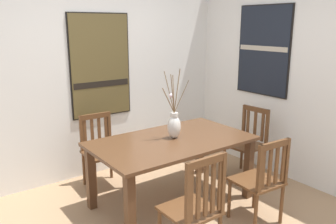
# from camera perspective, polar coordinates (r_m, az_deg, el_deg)

# --- Properties ---
(wall_back) EXTENTS (6.40, 0.12, 2.70)m
(wall_back) POSITION_cam_1_polar(r_m,az_deg,el_deg) (4.57, -11.38, 6.69)
(wall_back) COLOR silver
(wall_back) RESTS_ON ground_plane
(wall_side) EXTENTS (0.12, 6.40, 2.70)m
(wall_side) POSITION_cam_1_polar(r_m,az_deg,el_deg) (4.42, 22.75, 5.61)
(wall_side) COLOR silver
(wall_side) RESTS_ON ground_plane
(dining_table) EXTENTS (1.70, 0.99, 0.74)m
(dining_table) POSITION_cam_1_polar(r_m,az_deg,el_deg) (3.74, 0.67, -6.05)
(dining_table) COLOR #51331E
(dining_table) RESTS_ON ground_plane
(centerpiece_vase) EXTENTS (0.23, 0.20, 0.75)m
(centerpiece_vase) POSITION_cam_1_polar(r_m,az_deg,el_deg) (3.71, 1.00, -2.12)
(centerpiece_vase) COLOR silver
(centerpiece_vase) RESTS_ON dining_table
(chair_0) EXTENTS (0.44, 0.44, 0.88)m
(chair_0) POSITION_cam_1_polar(r_m,az_deg,el_deg) (4.29, -11.00, -6.04)
(chair_0) COLOR brown
(chair_0) RESTS_ON ground_plane
(chair_1) EXTENTS (0.45, 0.45, 0.90)m
(chair_1) POSITION_cam_1_polar(r_m,az_deg,el_deg) (3.54, 15.07, -10.71)
(chair_1) COLOR brown
(chair_1) RESTS_ON ground_plane
(chair_2) EXTENTS (0.45, 0.45, 0.90)m
(chair_2) POSITION_cam_1_polar(r_m,az_deg,el_deg) (4.58, 12.98, -4.81)
(chair_2) COLOR brown
(chair_2) RESTS_ON ground_plane
(chair_3) EXTENTS (0.42, 0.42, 0.96)m
(chair_3) POSITION_cam_1_polar(r_m,az_deg,el_deg) (2.93, 4.46, -15.25)
(chair_3) COLOR brown
(chair_3) RESTS_ON ground_plane
(painting_on_back_wall) EXTENTS (0.81, 0.05, 1.30)m
(painting_on_back_wall) POSITION_cam_1_polar(r_m,az_deg,el_deg) (4.50, -11.09, 7.46)
(painting_on_back_wall) COLOR black
(painting_on_side_wall) EXTENTS (0.05, 0.81, 1.16)m
(painting_on_side_wall) POSITION_cam_1_polar(r_m,az_deg,el_deg) (4.74, 15.44, 9.70)
(painting_on_side_wall) COLOR black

